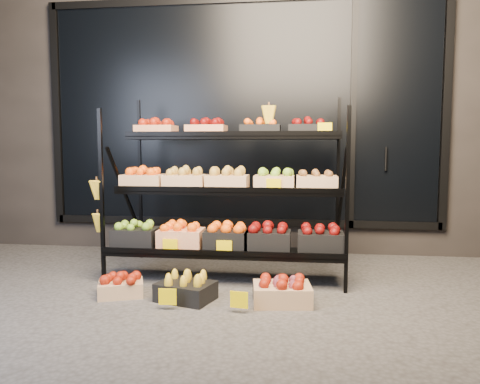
# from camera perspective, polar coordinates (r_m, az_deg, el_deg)

# --- Properties ---
(ground) EXTENTS (24.00, 24.00, 0.00)m
(ground) POSITION_cam_1_polar(r_m,az_deg,el_deg) (3.83, -2.83, -12.38)
(ground) COLOR #514F4C
(ground) RESTS_ON ground
(building) EXTENTS (6.00, 2.08, 3.50)m
(building) POSITION_cam_1_polar(r_m,az_deg,el_deg) (6.24, 1.37, 10.76)
(building) COLOR #2D2826
(building) RESTS_ON ground
(display_rack) EXTENTS (2.18, 1.02, 1.68)m
(display_rack) POSITION_cam_1_polar(r_m,az_deg,el_deg) (4.26, -1.60, 0.25)
(display_rack) COLOR black
(display_rack) RESTS_ON ground
(tag_floor_a) EXTENTS (0.13, 0.01, 0.12)m
(tag_floor_a) POSITION_cam_1_polar(r_m,az_deg,el_deg) (3.51, -8.82, -13.13)
(tag_floor_a) COLOR #F1CD00
(tag_floor_a) RESTS_ON ground
(tag_floor_b) EXTENTS (0.13, 0.01, 0.12)m
(tag_floor_b) POSITION_cam_1_polar(r_m,az_deg,el_deg) (3.41, -0.12, -13.64)
(tag_floor_b) COLOR #F1CD00
(tag_floor_b) RESTS_ON ground
(floor_crate_left) EXTENTS (0.41, 0.36, 0.18)m
(floor_crate_left) POSITION_cam_1_polar(r_m,az_deg,el_deg) (3.89, -14.33, -10.96)
(floor_crate_left) COLOR tan
(floor_crate_left) RESTS_ON ground
(floor_crate_midleft) EXTENTS (0.48, 0.41, 0.21)m
(floor_crate_midleft) POSITION_cam_1_polar(r_m,az_deg,el_deg) (3.69, -6.63, -11.54)
(floor_crate_midleft) COLOR black
(floor_crate_midleft) RESTS_ON ground
(floor_crate_midright) EXTENTS (0.46, 0.36, 0.21)m
(floor_crate_midright) POSITION_cam_1_polar(r_m,az_deg,el_deg) (3.61, 5.14, -11.90)
(floor_crate_midright) COLOR tan
(floor_crate_midright) RESTS_ON ground
(floor_crate_right) EXTENTS (0.40, 0.35, 0.18)m
(floor_crate_right) POSITION_cam_1_polar(r_m,az_deg,el_deg) (3.62, 4.71, -12.07)
(floor_crate_right) COLOR black
(floor_crate_right) RESTS_ON ground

